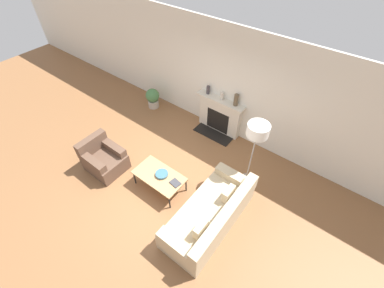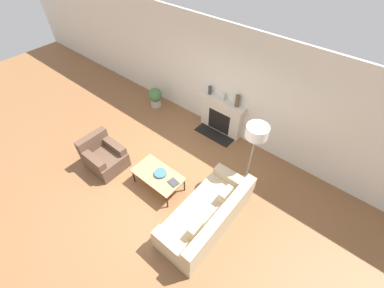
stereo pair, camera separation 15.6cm
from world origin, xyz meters
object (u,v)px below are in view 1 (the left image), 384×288
object	(u,v)px
couch	(211,215)
mantel_vase_center_right	(236,100)
book	(175,183)
mantel_vase_center_left	(222,96)
armchair_near	(103,159)
mantel_vase_left	(208,90)
coffee_table	(159,176)
floor_lamp	(257,134)
fireplace	(220,115)
potted_plant	(153,98)
bowl	(162,174)

from	to	relation	value
couch	mantel_vase_center_right	size ratio (longest dim) A/B	6.68
book	mantel_vase_center_left	xyz separation A→B (m)	(-0.45, 2.42, 0.68)
armchair_near	couch	bearing A→B (deg)	-83.29
mantel_vase_center_left	mantel_vase_center_right	world-z (taller)	mantel_vase_center_right
mantel_vase_left	book	bearing A→B (deg)	-70.05
coffee_table	mantel_vase_center_left	size ratio (longest dim) A/B	5.98
couch	floor_lamp	xyz separation A→B (m)	(0.04, 1.42, 1.18)
fireplace	armchair_near	bearing A→B (deg)	-116.75
armchair_near	mantel_vase_center_left	size ratio (longest dim) A/B	4.66
armchair_near	coffee_table	size ratio (longest dim) A/B	0.78
coffee_table	mantel_vase_left	distance (m)	2.63
floor_lamp	mantel_vase_left	bearing A→B (deg)	150.24
coffee_table	mantel_vase_center_right	size ratio (longest dim) A/B	3.64
couch	coffee_table	xyz separation A→B (m)	(-1.42, 0.04, 0.10)
mantel_vase_center_right	mantel_vase_left	bearing A→B (deg)	180.00
potted_plant	mantel_vase_left	bearing A→B (deg)	11.53
coffee_table	book	size ratio (longest dim) A/B	4.78
armchair_near	fireplace	bearing A→B (deg)	-26.75
fireplace	coffee_table	size ratio (longest dim) A/B	1.18
mantel_vase_left	potted_plant	size ratio (longest dim) A/B	0.36
mantel_vase_center_left	mantel_vase_left	bearing A→B (deg)	180.00
potted_plant	coffee_table	bearing A→B (deg)	-43.58
book	mantel_vase_left	size ratio (longest dim) A/B	1.08
bowl	mantel_vase_center_left	xyz separation A→B (m)	(-0.08, 2.43, 0.66)
book	coffee_table	bearing A→B (deg)	-164.50
fireplace	bowl	bearing A→B (deg)	-88.12
armchair_near	floor_lamp	world-z (taller)	floor_lamp
coffee_table	mantel_vase_center_left	xyz separation A→B (m)	(-0.03, 2.48, 0.72)
bowl	mantel_vase_center_right	size ratio (longest dim) A/B	0.89
bowl	book	world-z (taller)	bowl
armchair_near	floor_lamp	xyz separation A→B (m)	(2.93, 1.76, 1.18)
book	potted_plant	bearing A→B (deg)	150.38
armchair_near	mantel_vase_center_right	size ratio (longest dim) A/B	2.84
floor_lamp	mantel_vase_left	xyz separation A→B (m)	(-1.92, 1.10, -0.34)
coffee_table	couch	bearing A→B (deg)	-1.74
mantel_vase_left	mantel_vase_center_left	xyz separation A→B (m)	(0.43, 0.00, -0.02)
couch	mantel_vase_center_left	bearing A→B (deg)	-150.11
fireplace	couch	world-z (taller)	fireplace
bowl	floor_lamp	xyz separation A→B (m)	(1.42, 1.34, 1.02)
couch	bowl	distance (m)	1.39
fireplace	floor_lamp	xyz separation A→B (m)	(1.50, -1.08, 0.98)
coffee_table	mantel_vase_center_right	xyz separation A→B (m)	(0.38, 2.48, 0.79)
couch	coffee_table	world-z (taller)	couch
bowl	mantel_vase_center_right	bearing A→B (deg)	82.25
armchair_near	book	xyz separation A→B (m)	(1.89, 0.44, 0.14)
floor_lamp	bowl	bearing A→B (deg)	-136.70
mantel_vase_left	mantel_vase_center_right	size ratio (longest dim) A/B	0.71
couch	coffee_table	size ratio (longest dim) A/B	1.83
coffee_table	floor_lamp	world-z (taller)	floor_lamp
mantel_vase_center_left	armchair_near	bearing A→B (deg)	-116.70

